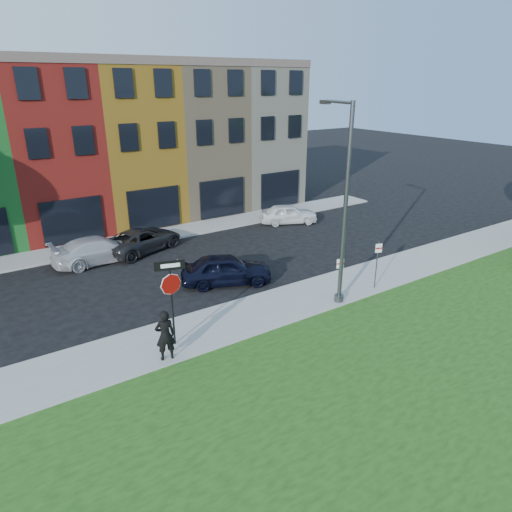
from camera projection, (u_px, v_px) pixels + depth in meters
ground at (320, 341)px, 17.13m from camera, size 120.00×120.00×0.00m
sidewalk_near at (309, 297)px, 20.47m from camera, size 40.00×3.00×0.12m
sidewalk_far at (116, 243)px, 27.22m from camera, size 40.00×2.40×0.12m
rowhouse_block at (86, 147)px, 30.51m from camera, size 30.00×10.12×10.00m
stop_sign at (171, 286)px, 15.88m from camera, size 1.01×0.35×3.28m
man at (165, 335)px, 15.51m from camera, size 0.83×0.67×1.86m
sedan_near at (226, 269)px, 21.73m from camera, size 4.84×5.56×1.47m
parked_car_silver at (99, 250)px, 24.35m from camera, size 2.67×5.10×1.40m
parked_car_dark at (142, 240)px, 25.95m from camera, size 5.43×6.29×1.34m
parked_car_white at (289, 214)px, 31.01m from camera, size 4.44×5.04×1.32m
street_lamp at (343, 207)px, 18.63m from camera, size 0.83×2.55×8.34m
parking_sign_a at (339, 274)px, 19.54m from camera, size 0.30×0.16×2.04m
parking_sign_b at (377, 259)px, 20.72m from camera, size 0.31×0.14×2.30m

